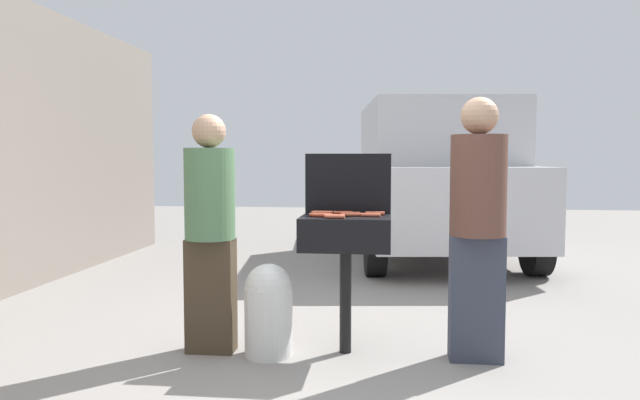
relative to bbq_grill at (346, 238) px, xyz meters
name	(u,v)px	position (x,y,z in m)	size (l,w,h in m)	color
ground_plane	(342,359)	(-0.01, -0.14, -0.78)	(24.00, 24.00, 0.00)	gray
bbq_grill	(346,238)	(0.00, 0.00, 0.00)	(0.60, 0.44, 0.93)	black
grill_lid_open	(348,184)	(0.00, 0.22, 0.35)	(0.60, 0.05, 0.42)	black
hot_dog_0	(319,215)	(-0.17, -0.05, 0.16)	(0.03, 0.03, 0.13)	#B74C33
hot_dog_1	(323,213)	(-0.16, 0.12, 0.16)	(0.03, 0.03, 0.13)	#C6593D
hot_dog_2	(371,215)	(0.17, -0.02, 0.16)	(0.03, 0.03, 0.13)	#C6593D
hot_dog_3	(351,214)	(0.03, 0.00, 0.16)	(0.03, 0.03, 0.13)	#C6593D
hot_dog_4	(335,216)	(-0.06, -0.13, 0.16)	(0.03, 0.03, 0.13)	#B74C33
hot_dog_5	(321,213)	(-0.18, 0.09, 0.16)	(0.03, 0.03, 0.13)	#C6593D
hot_dog_6	(335,217)	(-0.06, -0.16, 0.16)	(0.03, 0.03, 0.13)	#C6593D
hot_dog_7	(375,213)	(0.19, 0.10, 0.16)	(0.03, 0.03, 0.13)	#B74C33
hot_dog_8	(323,215)	(-0.15, -0.08, 0.16)	(0.03, 0.03, 0.13)	#AD4228
hot_dog_9	(350,214)	(0.03, 0.06, 0.16)	(0.03, 0.03, 0.13)	#AD4228
hot_dog_10	(343,213)	(-0.03, 0.11, 0.16)	(0.03, 0.03, 0.13)	#AD4228
propane_tank	(269,308)	(-0.50, -0.12, -0.46)	(0.32, 0.32, 0.62)	silver
person_left	(210,224)	(-0.91, -0.08, 0.09)	(0.34, 0.34, 1.61)	#3F3323
person_right	(478,219)	(0.85, -0.06, 0.14)	(0.36, 0.36, 1.70)	#333847
parked_minivan	(432,179)	(0.87, 4.28, 0.24)	(2.44, 4.59, 2.02)	#B7B7BC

